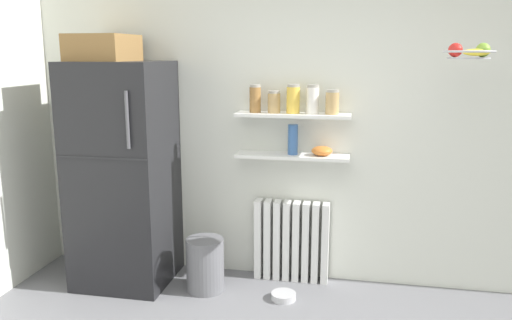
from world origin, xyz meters
name	(u,v)px	position (x,y,z in m)	size (l,w,h in m)	color
back_wall	(306,119)	(0.00, 2.05, 1.30)	(7.04, 0.10, 2.60)	silver
refrigerator	(123,169)	(-1.39, 1.67, 0.92)	(0.71, 0.70, 1.94)	black
radiator	(291,241)	(-0.08, 1.92, 0.33)	(0.59, 0.12, 0.65)	white
wall_shelf_lower	(292,156)	(-0.08, 1.89, 1.03)	(0.87, 0.22, 0.03)	white
wall_shelf_upper	(293,115)	(-0.08, 1.89, 1.35)	(0.87, 0.22, 0.03)	white
storage_jar_0	(255,99)	(-0.37, 1.89, 1.46)	(0.09, 0.09, 0.21)	olive
storage_jar_1	(274,102)	(-0.23, 1.89, 1.44)	(0.10, 0.10, 0.17)	tan
storage_jar_2	(293,99)	(-0.08, 1.89, 1.47)	(0.10, 0.10, 0.22)	yellow
storage_jar_3	(313,99)	(0.06, 1.89, 1.47)	(0.09, 0.09, 0.22)	silver
storage_jar_4	(332,102)	(0.21, 1.89, 1.45)	(0.10, 0.10, 0.18)	tan
vase	(293,140)	(-0.08, 1.89, 1.16)	(0.08, 0.08, 0.23)	#38609E
shelf_bowl	(322,151)	(0.14, 1.89, 1.08)	(0.16, 0.16, 0.07)	orange
trash_bin	(205,265)	(-0.71, 1.60, 0.21)	(0.29, 0.29, 0.41)	slate
pet_food_bowl	(284,296)	(-0.09, 1.56, 0.03)	(0.19, 0.19, 0.05)	#B7B7BC
hanging_fruit_basket	(470,52)	(1.07, 1.52, 1.81)	(0.31, 0.31, 0.10)	#B2B2B7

